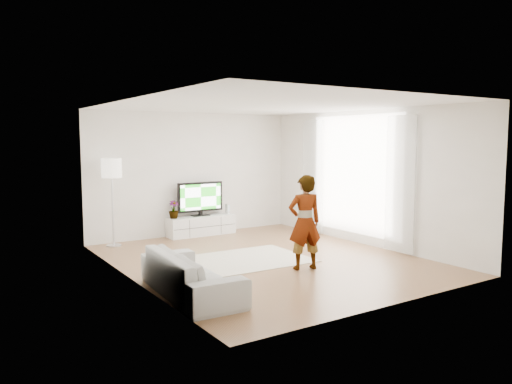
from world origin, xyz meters
TOP-DOWN VIEW (x-y plane):
  - floor at (0.00, 0.00)m, footprint 6.00×6.00m
  - ceiling at (0.00, 0.00)m, footprint 6.00×6.00m
  - wall_left at (-2.50, 0.00)m, footprint 0.02×6.00m
  - wall_right at (2.50, 0.00)m, footprint 0.02×6.00m
  - wall_back at (0.00, 3.00)m, footprint 5.00×0.02m
  - wall_front at (0.00, -3.00)m, footprint 5.00×0.02m
  - window at (2.48, 0.30)m, footprint 0.01×2.60m
  - curtain_near at (2.40, -1.00)m, footprint 0.04×0.70m
  - curtain_far at (2.40, 1.60)m, footprint 0.04×0.70m
  - media_console at (0.07, 2.76)m, footprint 1.59×0.45m
  - television at (0.07, 2.79)m, footprint 1.11×0.22m
  - game_console at (0.77, 2.76)m, footprint 0.07×0.17m
  - potted_plant at (-0.60, 2.77)m, footprint 0.24×0.24m
  - rug at (-0.37, 0.19)m, footprint 2.34×1.72m
  - player at (0.15, -0.93)m, footprint 0.66×0.52m
  - sofa at (-2.05, -1.12)m, footprint 0.94×2.14m
  - floor_lamp at (-1.98, 2.70)m, footprint 0.40×0.40m

SIDE VIEW (x-z plane):
  - floor at x=0.00m, z-range 0.00..0.00m
  - rug at x=-0.37m, z-range 0.00..0.01m
  - media_console at x=0.07m, z-range 0.00..0.45m
  - sofa at x=-2.05m, z-range 0.00..0.61m
  - game_console at x=0.77m, z-range 0.45..0.67m
  - potted_plant at x=-0.60m, z-range 0.45..0.84m
  - player at x=0.15m, z-range 0.01..1.61m
  - television at x=0.07m, z-range 0.48..1.25m
  - curtain_near at x=2.40m, z-range 0.05..2.65m
  - curtain_far at x=2.40m, z-range 0.05..2.65m
  - wall_left at x=-2.50m, z-range 0.00..2.80m
  - wall_right at x=2.50m, z-range 0.00..2.80m
  - wall_back at x=0.00m, z-range 0.00..2.80m
  - wall_front at x=0.00m, z-range 0.00..2.80m
  - window at x=2.48m, z-range 0.20..2.70m
  - floor_lamp at x=-1.98m, z-range 0.63..2.44m
  - ceiling at x=0.00m, z-range 2.80..2.80m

